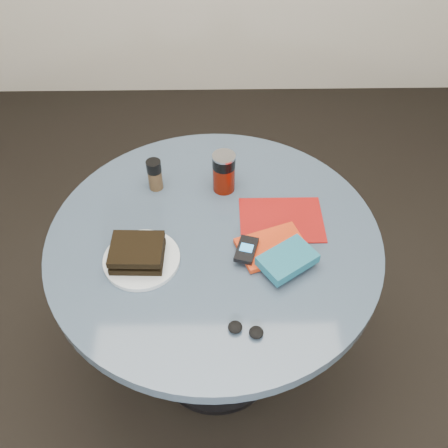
{
  "coord_description": "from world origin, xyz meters",
  "views": [
    {
      "loc": [
        0.01,
        -0.99,
        1.86
      ],
      "look_at": [
        0.03,
        0.0,
        0.8
      ],
      "focal_mm": 40.0,
      "sensor_mm": 36.0,
      "label": 1
    }
  ],
  "objects_px": {
    "plate": "(142,259)",
    "red_book": "(272,247)",
    "sandwich": "(137,253)",
    "magazine": "(281,220)",
    "pepper_grinder": "(155,175)",
    "headphones": "(246,330)",
    "mp3_player": "(246,250)",
    "novel": "(287,260)",
    "table": "(215,269)",
    "soda_can": "(224,172)"
  },
  "relations": [
    {
      "from": "pepper_grinder",
      "to": "magazine",
      "type": "height_order",
      "value": "pepper_grinder"
    },
    {
      "from": "sandwich",
      "to": "novel",
      "type": "xyz_separation_m",
      "value": [
        0.42,
        -0.03,
        -0.0
      ]
    },
    {
      "from": "headphones",
      "to": "red_book",
      "type": "bearing_deg",
      "value": 71.93
    },
    {
      "from": "magazine",
      "to": "novel",
      "type": "bearing_deg",
      "value": -91.05
    },
    {
      "from": "sandwich",
      "to": "table",
      "type": "bearing_deg",
      "value": 24.09
    },
    {
      "from": "plate",
      "to": "sandwich",
      "type": "height_order",
      "value": "sandwich"
    },
    {
      "from": "plate",
      "to": "red_book",
      "type": "height_order",
      "value": "red_book"
    },
    {
      "from": "plate",
      "to": "red_book",
      "type": "xyz_separation_m",
      "value": [
        0.37,
        0.04,
        0.01
      ]
    },
    {
      "from": "sandwich",
      "to": "red_book",
      "type": "bearing_deg",
      "value": 5.72
    },
    {
      "from": "red_book",
      "to": "headphones",
      "type": "xyz_separation_m",
      "value": [
        -0.09,
        -0.27,
        -0.0
      ]
    },
    {
      "from": "table",
      "to": "mp3_player",
      "type": "distance_m",
      "value": 0.23
    },
    {
      "from": "novel",
      "to": "headphones",
      "type": "relative_size",
      "value": 1.54
    },
    {
      "from": "sandwich",
      "to": "magazine",
      "type": "height_order",
      "value": "sandwich"
    },
    {
      "from": "magazine",
      "to": "mp3_player",
      "type": "distance_m",
      "value": 0.18
    },
    {
      "from": "magazine",
      "to": "mp3_player",
      "type": "height_order",
      "value": "mp3_player"
    },
    {
      "from": "sandwich",
      "to": "headphones",
      "type": "bearing_deg",
      "value": -38.44
    },
    {
      "from": "table",
      "to": "pepper_grinder",
      "type": "relative_size",
      "value": 9.22
    },
    {
      "from": "sandwich",
      "to": "headphones",
      "type": "distance_m",
      "value": 0.38
    },
    {
      "from": "red_book",
      "to": "table",
      "type": "bearing_deg",
      "value": 140.88
    },
    {
      "from": "sandwich",
      "to": "pepper_grinder",
      "type": "xyz_separation_m",
      "value": [
        0.03,
        0.31,
        0.02
      ]
    },
    {
      "from": "soda_can",
      "to": "red_book",
      "type": "height_order",
      "value": "soda_can"
    },
    {
      "from": "red_book",
      "to": "mp3_player",
      "type": "distance_m",
      "value": 0.08
    },
    {
      "from": "mp3_player",
      "to": "headphones",
      "type": "distance_m",
      "value": 0.25
    },
    {
      "from": "pepper_grinder",
      "to": "headphones",
      "type": "bearing_deg",
      "value": -63.78
    },
    {
      "from": "pepper_grinder",
      "to": "sandwich",
      "type": "bearing_deg",
      "value": -94.82
    },
    {
      "from": "novel",
      "to": "headphones",
      "type": "height_order",
      "value": "novel"
    },
    {
      "from": "sandwich",
      "to": "headphones",
      "type": "xyz_separation_m",
      "value": [
        0.29,
        -0.23,
        -0.03
      ]
    },
    {
      "from": "magazine",
      "to": "novel",
      "type": "distance_m",
      "value": 0.19
    },
    {
      "from": "pepper_grinder",
      "to": "table",
      "type": "bearing_deg",
      "value": -48.73
    },
    {
      "from": "mp3_player",
      "to": "headphones",
      "type": "xyz_separation_m",
      "value": [
        -0.01,
        -0.25,
        -0.02
      ]
    },
    {
      "from": "pepper_grinder",
      "to": "headphones",
      "type": "height_order",
      "value": "pepper_grinder"
    },
    {
      "from": "soda_can",
      "to": "red_book",
      "type": "xyz_separation_m",
      "value": [
        0.14,
        -0.26,
        -0.06
      ]
    },
    {
      "from": "headphones",
      "to": "novel",
      "type": "bearing_deg",
      "value": 58.67
    },
    {
      "from": "magazine",
      "to": "mp3_player",
      "type": "relative_size",
      "value": 2.44
    },
    {
      "from": "plate",
      "to": "red_book",
      "type": "bearing_deg",
      "value": 5.54
    },
    {
      "from": "table",
      "to": "headphones",
      "type": "height_order",
      "value": "headphones"
    },
    {
      "from": "sandwich",
      "to": "magazine",
      "type": "xyz_separation_m",
      "value": [
        0.42,
        0.15,
        -0.04
      ]
    },
    {
      "from": "table",
      "to": "magazine",
      "type": "distance_m",
      "value": 0.27
    },
    {
      "from": "pepper_grinder",
      "to": "novel",
      "type": "relative_size",
      "value": 0.71
    },
    {
      "from": "magazine",
      "to": "soda_can",
      "type": "bearing_deg",
      "value": 139.72
    },
    {
      "from": "novel",
      "to": "mp3_player",
      "type": "distance_m",
      "value": 0.12
    },
    {
      "from": "soda_can",
      "to": "red_book",
      "type": "distance_m",
      "value": 0.3
    },
    {
      "from": "novel",
      "to": "mp3_player",
      "type": "relative_size",
      "value": 1.47
    },
    {
      "from": "plate",
      "to": "magazine",
      "type": "xyz_separation_m",
      "value": [
        0.41,
        0.15,
        -0.0
      ]
    },
    {
      "from": "table",
      "to": "sandwich",
      "type": "height_order",
      "value": "sandwich"
    },
    {
      "from": "magazine",
      "to": "red_book",
      "type": "bearing_deg",
      "value": -108.64
    },
    {
      "from": "plate",
      "to": "soda_can",
      "type": "xyz_separation_m",
      "value": [
        0.24,
        0.3,
        0.06
      ]
    },
    {
      "from": "soda_can",
      "to": "headphones",
      "type": "height_order",
      "value": "soda_can"
    },
    {
      "from": "plate",
      "to": "sandwich",
      "type": "xyz_separation_m",
      "value": [
        -0.01,
        -0.0,
        0.03
      ]
    },
    {
      "from": "table",
      "to": "soda_can",
      "type": "bearing_deg",
      "value": 80.98
    }
  ]
}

